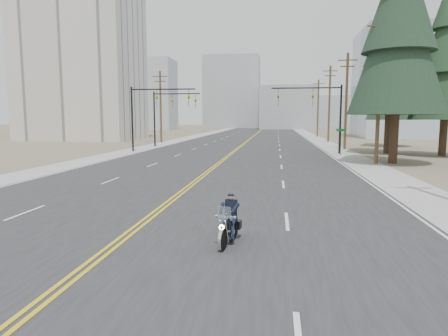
% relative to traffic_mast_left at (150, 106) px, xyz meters
% --- Properties ---
extents(ground_plane, '(400.00, 400.00, 0.00)m').
position_rel_traffic_mast_left_xyz_m(ground_plane, '(8.98, -32.00, -4.94)').
color(ground_plane, '#776D56').
rests_on(ground_plane, ground).
extents(road, '(20.00, 200.00, 0.01)m').
position_rel_traffic_mast_left_xyz_m(road, '(8.98, 38.00, -4.93)').
color(road, '#303033').
rests_on(road, ground).
extents(sidewalk_left, '(3.00, 200.00, 0.01)m').
position_rel_traffic_mast_left_xyz_m(sidewalk_left, '(-2.52, 38.00, -4.93)').
color(sidewalk_left, '#A5A5A0').
rests_on(sidewalk_left, ground).
extents(sidewalk_right, '(3.00, 200.00, 0.01)m').
position_rel_traffic_mast_left_xyz_m(sidewalk_right, '(20.48, 38.00, -4.93)').
color(sidewalk_right, '#A5A5A0').
rests_on(sidewalk_right, ground).
extents(traffic_mast_left, '(7.10, 0.26, 7.00)m').
position_rel_traffic_mast_left_xyz_m(traffic_mast_left, '(0.00, 0.00, 0.00)').
color(traffic_mast_left, black).
rests_on(traffic_mast_left, ground).
extents(traffic_mast_right, '(7.10, 0.26, 7.00)m').
position_rel_traffic_mast_left_xyz_m(traffic_mast_right, '(17.95, 0.00, 0.00)').
color(traffic_mast_right, black).
rests_on(traffic_mast_right, ground).
extents(traffic_mast_far, '(6.10, 0.26, 7.00)m').
position_rel_traffic_mast_left_xyz_m(traffic_mast_far, '(-0.33, 8.00, -0.06)').
color(traffic_mast_far, black).
rests_on(traffic_mast_far, ground).
extents(street_sign, '(0.90, 0.06, 2.62)m').
position_rel_traffic_mast_left_xyz_m(street_sign, '(19.78, -2.00, -3.13)').
color(street_sign, black).
rests_on(street_sign, ground).
extents(utility_pole_b, '(2.20, 0.30, 11.50)m').
position_rel_traffic_mast_left_xyz_m(utility_pole_b, '(21.48, -9.00, 1.05)').
color(utility_pole_b, brown).
rests_on(utility_pole_b, ground).
extents(utility_pole_c, '(2.20, 0.30, 11.00)m').
position_rel_traffic_mast_left_xyz_m(utility_pole_c, '(21.48, 6.00, 0.79)').
color(utility_pole_c, brown).
rests_on(utility_pole_c, ground).
extents(utility_pole_d, '(2.20, 0.30, 11.50)m').
position_rel_traffic_mast_left_xyz_m(utility_pole_d, '(21.48, 21.00, 1.05)').
color(utility_pole_d, brown).
rests_on(utility_pole_d, ground).
extents(utility_pole_e, '(2.20, 0.30, 11.00)m').
position_rel_traffic_mast_left_xyz_m(utility_pole_e, '(21.48, 38.00, 0.79)').
color(utility_pole_e, brown).
rests_on(utility_pole_e, ground).
extents(utility_pole_left, '(2.20, 0.30, 10.50)m').
position_rel_traffic_mast_left_xyz_m(utility_pole_left, '(-3.52, 16.00, 0.54)').
color(utility_pole_left, brown).
rests_on(utility_pole_left, ground).
extents(apartment_block, '(18.00, 14.00, 30.00)m').
position_rel_traffic_mast_left_xyz_m(apartment_block, '(-19.02, 23.00, 10.06)').
color(apartment_block, silver).
rests_on(apartment_block, ground).
extents(glass_building, '(24.00, 16.00, 20.00)m').
position_rel_traffic_mast_left_xyz_m(glass_building, '(40.98, 38.00, 5.06)').
color(glass_building, '#9EB5CC').
rests_on(glass_building, ground).
extents(haze_bldg_a, '(14.00, 12.00, 22.00)m').
position_rel_traffic_mast_left_xyz_m(haze_bldg_a, '(-26.02, 83.00, 6.06)').
color(haze_bldg_a, '#B7BCC6').
rests_on(haze_bldg_a, ground).
extents(haze_bldg_b, '(18.00, 14.00, 14.00)m').
position_rel_traffic_mast_left_xyz_m(haze_bldg_b, '(16.98, 93.00, 2.06)').
color(haze_bldg_b, '#ADB2B7').
rests_on(haze_bldg_b, ground).
extents(haze_bldg_c, '(16.00, 12.00, 18.00)m').
position_rel_traffic_mast_left_xyz_m(haze_bldg_c, '(48.98, 78.00, 4.06)').
color(haze_bldg_c, '#B7BCC6').
rests_on(haze_bldg_c, ground).
extents(haze_bldg_d, '(20.00, 15.00, 26.00)m').
position_rel_traffic_mast_left_xyz_m(haze_bldg_d, '(-3.02, 108.00, 8.06)').
color(haze_bldg_d, '#ADB2B7').
rests_on(haze_bldg_d, ground).
extents(haze_bldg_e, '(14.00, 14.00, 12.00)m').
position_rel_traffic_mast_left_xyz_m(haze_bldg_e, '(33.98, 118.00, 1.06)').
color(haze_bldg_e, '#B7BCC6').
rests_on(haze_bldg_e, ground).
extents(haze_bldg_f, '(12.00, 12.00, 16.00)m').
position_rel_traffic_mast_left_xyz_m(haze_bldg_f, '(-41.02, 98.00, 3.06)').
color(haze_bldg_f, '#ADB2B7').
rests_on(haze_bldg_f, ground).
extents(motorcyclist, '(1.05, 1.96, 1.45)m').
position_rel_traffic_mast_left_xyz_m(motorcyclist, '(12.22, -30.71, -4.21)').
color(motorcyclist, black).
rests_on(motorcyclist, ground).
extents(conifer_near, '(7.45, 7.45, 19.71)m').
position_rel_traffic_mast_left_xyz_m(conifer_near, '(22.94, -8.28, 6.38)').
color(conifer_near, '#382619').
rests_on(conifer_near, ground).
extents(conifer_tall, '(7.23, 7.23, 20.07)m').
position_rel_traffic_mast_left_xyz_m(conifer_tall, '(25.00, 1.33, 6.59)').
color(conifer_tall, '#382619').
rests_on(conifer_tall, ground).
extents(conifer_far, '(6.40, 6.40, 17.15)m').
position_rel_traffic_mast_left_xyz_m(conifer_far, '(28.28, 12.29, 4.90)').
color(conifer_far, '#382619').
rests_on(conifer_far, ground).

